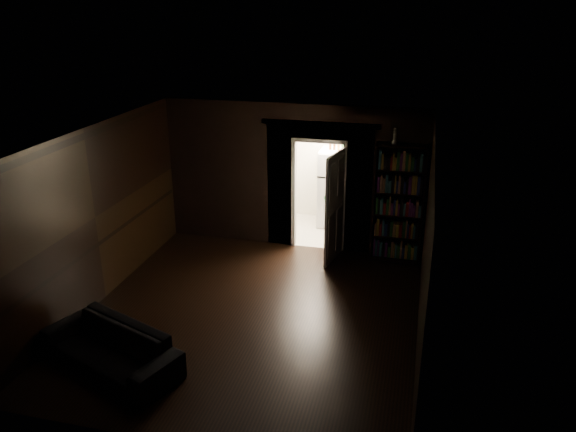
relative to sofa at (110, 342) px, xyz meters
name	(u,v)px	position (x,y,z in m)	size (l,w,h in m)	color
ground	(251,316)	(1.40, 1.66, -0.38)	(5.50, 5.50, 0.00)	black
room_walls	(268,191)	(1.39, 2.73, 1.30)	(5.02, 5.61, 2.84)	black
kitchen_alcove	(329,172)	(1.90, 5.53, 0.83)	(2.20, 1.80, 2.60)	beige
sofa	(110,342)	(0.00, 0.00, 0.00)	(1.98, 0.86, 0.76)	black
bookshelf	(398,204)	(3.40, 4.25, 0.72)	(0.90, 0.32, 2.20)	black
refrigerator	(337,188)	(2.06, 5.69, 0.44)	(0.74, 0.68, 1.65)	silver
door	(335,208)	(2.28, 3.97, 0.64)	(0.85, 0.05, 2.05)	silver
figurine	(395,136)	(3.25, 4.27, 1.96)	(0.09, 0.09, 0.28)	white
bottles	(343,145)	(2.14, 5.69, 1.38)	(0.57, 0.07, 0.23)	black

